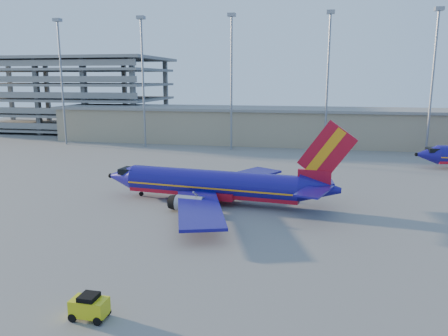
% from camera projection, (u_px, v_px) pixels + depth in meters
% --- Properties ---
extents(ground, '(220.00, 220.00, 0.00)m').
position_uv_depth(ground, '(200.00, 213.00, 50.93)').
color(ground, slate).
rests_on(ground, ground).
extents(terminal_building, '(122.00, 16.00, 8.50)m').
position_uv_depth(terminal_building, '(302.00, 126.00, 103.75)').
color(terminal_building, gray).
rests_on(terminal_building, ground).
extents(parking_garage, '(62.00, 32.00, 21.40)m').
position_uv_depth(parking_garage, '(63.00, 91.00, 131.82)').
color(parking_garage, slate).
rests_on(parking_garage, ground).
extents(light_mast_row, '(101.60, 1.60, 28.65)m').
position_uv_depth(light_mast_row, '(279.00, 68.00, 90.56)').
color(light_mast_row, gray).
rests_on(light_mast_row, ground).
extents(aircraft_main, '(31.95, 30.60, 10.83)m').
position_uv_depth(aircraft_main, '(218.00, 185.00, 54.40)').
color(aircraft_main, navy).
rests_on(aircraft_main, ground).
extents(baggage_tug, '(2.38, 1.48, 1.69)m').
position_uv_depth(baggage_tug, '(89.00, 306.00, 28.23)').
color(baggage_tug, '#CFCD12').
rests_on(baggage_tug, ground).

